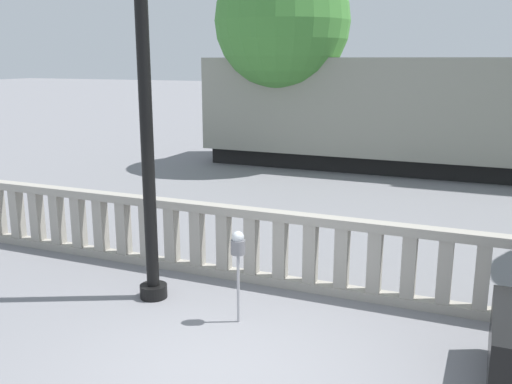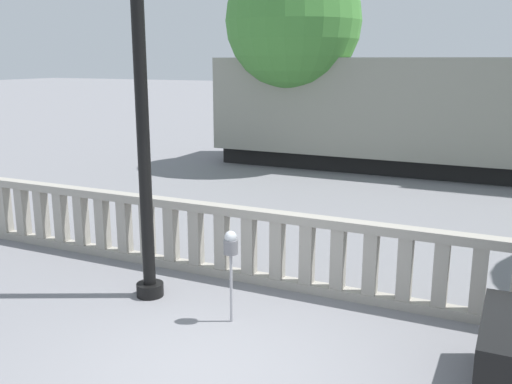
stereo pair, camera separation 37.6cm
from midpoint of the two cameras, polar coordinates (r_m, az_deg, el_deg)
The scene contains 5 objects.
ground_plane at distance 6.94m, azimuth -5.64°, elevation -17.66°, with size 160.00×160.00×0.00m, color slate.
balustrade at distance 8.99m, azimuth 2.75°, elevation -5.92°, with size 13.39×0.24×1.22m.
lamppost at distance 8.32m, azimuth -12.29°, elevation 8.65°, with size 0.41×0.41×5.91m.
parking_meter at distance 7.70m, azimuth -3.22°, elevation -5.67°, with size 0.20×0.20×1.31m.
tree_right at distance 19.09m, azimuth 2.06°, elevation 16.66°, with size 4.36×4.36×6.91m.
Camera 1 is at (2.73, -5.29, 3.55)m, focal length 40.00 mm.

